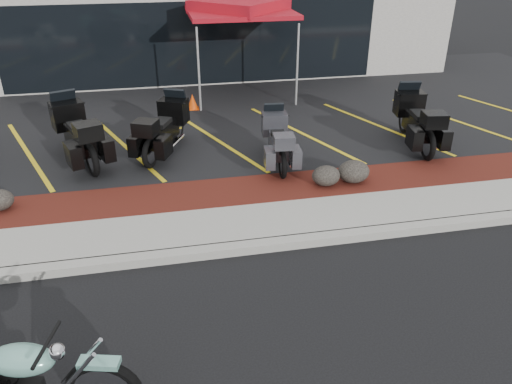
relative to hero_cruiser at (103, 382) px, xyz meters
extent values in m
plane|color=black|center=(2.17, 1.96, -0.56)|extent=(90.00, 90.00, 0.00)
cube|color=gray|center=(2.17, 2.86, -0.48)|extent=(24.00, 0.25, 0.15)
cube|color=gray|center=(2.17, 3.56, -0.48)|extent=(24.00, 1.20, 0.15)
cube|color=#380F0C|center=(2.17, 4.76, -0.48)|extent=(24.00, 1.20, 0.16)
cube|color=black|center=(2.17, 10.16, -0.48)|extent=(26.00, 9.60, 0.15)
cube|color=gray|center=(2.17, 16.46, 1.44)|extent=(18.00, 8.00, 4.00)
cube|color=black|center=(2.17, 12.48, 0.94)|extent=(12.00, 0.06, 2.60)
ellipsoid|color=black|center=(4.03, 4.64, -0.19)|extent=(0.58, 0.48, 0.41)
ellipsoid|color=black|center=(4.63, 4.66, -0.17)|extent=(0.65, 0.55, 0.46)
cone|color=#D23E07|center=(1.83, 10.07, -0.19)|extent=(0.35, 0.35, 0.43)
cylinder|color=silver|center=(1.77, 10.19, 0.75)|extent=(0.06, 0.06, 2.32)
cylinder|color=silver|center=(4.53, 9.59, 0.75)|extent=(0.06, 0.06, 2.32)
cylinder|color=silver|center=(2.36, 12.95, 0.75)|extent=(0.06, 0.06, 2.32)
cylinder|color=silver|center=(5.13, 12.35, 0.75)|extent=(0.06, 0.06, 2.32)
cube|color=maroon|center=(3.45, 11.27, 2.07)|extent=(3.60, 3.60, 0.12)
cube|color=maroon|center=(3.45, 11.27, 2.24)|extent=(3.07, 3.07, 0.35)
camera|label=1|loc=(0.84, -3.94, 4.22)|focal=35.00mm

